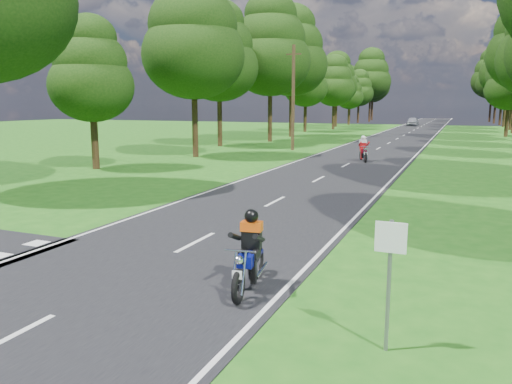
% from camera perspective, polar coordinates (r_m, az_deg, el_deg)
% --- Properties ---
extents(ground, '(160.00, 160.00, 0.00)m').
position_cam_1_polar(ground, '(11.72, -11.78, -8.20)').
color(ground, '#1D5A14').
rests_on(ground, ground).
extents(main_road, '(7.00, 140.00, 0.02)m').
position_cam_1_polar(main_road, '(59.59, 16.54, 6.22)').
color(main_road, black).
rests_on(main_road, ground).
extents(road_markings, '(7.40, 140.00, 0.01)m').
position_cam_1_polar(road_markings, '(57.75, 16.20, 6.14)').
color(road_markings, silver).
rests_on(road_markings, main_road).
extents(treeline, '(40.00, 115.35, 14.78)m').
position_cam_1_polar(treeline, '(69.53, 19.03, 13.40)').
color(treeline, black).
rests_on(treeline, ground).
extents(telegraph_pole, '(1.20, 0.26, 8.00)m').
position_cam_1_polar(telegraph_pole, '(39.15, 4.27, 10.73)').
color(telegraph_pole, '#382616').
rests_on(telegraph_pole, ground).
extents(road_sign, '(0.45, 0.07, 2.00)m').
position_cam_1_polar(road_sign, '(7.54, 15.03, -8.00)').
color(road_sign, slate).
rests_on(road_sign, ground).
extents(rider_near_blue, '(0.92, 1.96, 1.57)m').
position_cam_1_polar(rider_near_blue, '(9.82, -0.82, -6.67)').
color(rider_near_blue, navy).
rests_on(rider_near_blue, main_road).
extents(rider_far_red, '(1.28, 2.05, 1.62)m').
position_cam_1_polar(rider_far_red, '(32.12, 12.18, 4.88)').
color(rider_far_red, maroon).
rests_on(rider_far_red, main_road).
extents(distant_car, '(1.74, 4.17, 1.41)m').
position_cam_1_polar(distant_car, '(85.11, 17.48, 7.71)').
color(distant_car, silver).
rests_on(distant_car, main_road).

